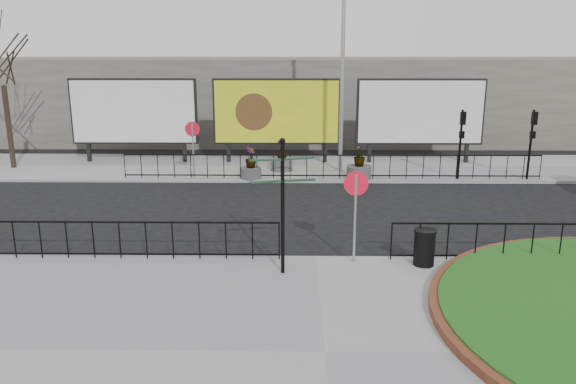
{
  "coord_description": "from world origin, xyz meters",
  "views": [
    {
      "loc": [
        -0.57,
        -14.49,
        5.7
      ],
      "look_at": [
        -0.79,
        1.76,
        1.48
      ],
      "focal_mm": 35.0,
      "sensor_mm": 36.0,
      "label": 1
    }
  ],
  "objects_px": {
    "planter_a": "(251,167)",
    "litter_bin": "(424,247)",
    "lamp_post": "(343,67)",
    "planter_b": "(282,160)",
    "planter_c": "(359,167)",
    "fingerpost_sign": "(283,193)",
    "billboard_mid": "(277,112)"
  },
  "relations": [
    {
      "from": "planter_a",
      "to": "litter_bin",
      "type": "bearing_deg",
      "value": -61.97
    },
    {
      "from": "lamp_post",
      "to": "planter_b",
      "type": "bearing_deg",
      "value": -180.0
    },
    {
      "from": "planter_b",
      "to": "planter_c",
      "type": "bearing_deg",
      "value": -25.2
    },
    {
      "from": "fingerpost_sign",
      "to": "litter_bin",
      "type": "distance_m",
      "value": 4.07
    },
    {
      "from": "billboard_mid",
      "to": "lamp_post",
      "type": "height_order",
      "value": "lamp_post"
    },
    {
      "from": "fingerpost_sign",
      "to": "planter_c",
      "type": "xyz_separation_m",
      "value": [
        3.08,
        10.58,
        -1.6
      ]
    },
    {
      "from": "planter_c",
      "to": "litter_bin",
      "type": "bearing_deg",
      "value": -86.48
    },
    {
      "from": "planter_a",
      "to": "planter_b",
      "type": "distance_m",
      "value": 2.07
    },
    {
      "from": "planter_a",
      "to": "planter_c",
      "type": "height_order",
      "value": "planter_c"
    },
    {
      "from": "billboard_mid",
      "to": "fingerpost_sign",
      "type": "bearing_deg",
      "value": -87.51
    },
    {
      "from": "fingerpost_sign",
      "to": "litter_bin",
      "type": "relative_size",
      "value": 3.57
    },
    {
      "from": "litter_bin",
      "to": "planter_a",
      "type": "bearing_deg",
      "value": 118.03
    },
    {
      "from": "billboard_mid",
      "to": "planter_a",
      "type": "bearing_deg",
      "value": -105.76
    },
    {
      "from": "fingerpost_sign",
      "to": "planter_c",
      "type": "relative_size",
      "value": 2.33
    },
    {
      "from": "litter_bin",
      "to": "planter_b",
      "type": "distance_m",
      "value": 12.28
    },
    {
      "from": "planter_b",
      "to": "planter_c",
      "type": "xyz_separation_m",
      "value": [
        3.4,
        -1.6,
        0.0
      ]
    },
    {
      "from": "fingerpost_sign",
      "to": "planter_b",
      "type": "height_order",
      "value": "fingerpost_sign"
    },
    {
      "from": "litter_bin",
      "to": "planter_b",
      "type": "bearing_deg",
      "value": 109.09
    },
    {
      "from": "lamp_post",
      "to": "planter_a",
      "type": "relative_size",
      "value": 6.76
    },
    {
      "from": "planter_c",
      "to": "planter_a",
      "type": "bearing_deg",
      "value": 180.0
    },
    {
      "from": "lamp_post",
      "to": "litter_bin",
      "type": "height_order",
      "value": "lamp_post"
    },
    {
      "from": "litter_bin",
      "to": "planter_c",
      "type": "relative_size",
      "value": 0.65
    },
    {
      "from": "lamp_post",
      "to": "fingerpost_sign",
      "type": "height_order",
      "value": "lamp_post"
    },
    {
      "from": "billboard_mid",
      "to": "lamp_post",
      "type": "relative_size",
      "value": 0.67
    },
    {
      "from": "billboard_mid",
      "to": "planter_a",
      "type": "xyz_separation_m",
      "value": [
        -1.01,
        -3.57,
        -1.99
      ]
    },
    {
      "from": "planter_a",
      "to": "fingerpost_sign",
      "type": "bearing_deg",
      "value": -81.27
    },
    {
      "from": "lamp_post",
      "to": "planter_a",
      "type": "bearing_deg",
      "value": -158.27
    },
    {
      "from": "lamp_post",
      "to": "planter_c",
      "type": "bearing_deg",
      "value": -66.59
    },
    {
      "from": "lamp_post",
      "to": "litter_bin",
      "type": "relative_size",
      "value": 9.53
    },
    {
      "from": "planter_b",
      "to": "litter_bin",
      "type": "bearing_deg",
      "value": -70.91
    },
    {
      "from": "fingerpost_sign",
      "to": "planter_c",
      "type": "height_order",
      "value": "fingerpost_sign"
    },
    {
      "from": "billboard_mid",
      "to": "fingerpost_sign",
      "type": "relative_size",
      "value": 1.79
    }
  ]
}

